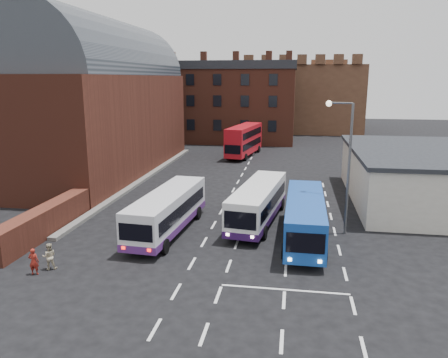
# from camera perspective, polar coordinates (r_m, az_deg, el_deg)

# --- Properties ---
(ground) EXTENTS (180.00, 180.00, 0.00)m
(ground) POSITION_cam_1_polar(r_m,az_deg,el_deg) (24.65, -3.78, -10.21)
(ground) COLOR black
(railway_station) EXTENTS (12.00, 28.00, 16.00)m
(railway_station) POSITION_cam_1_polar(r_m,az_deg,el_deg) (47.81, -16.72, 10.00)
(railway_station) COLOR #602B1E
(railway_station) RESTS_ON ground
(forecourt_wall) EXTENTS (1.20, 10.00, 1.80)m
(forecourt_wall) POSITION_cam_1_polar(r_m,az_deg,el_deg) (29.88, -22.42, -5.15)
(forecourt_wall) COLOR #602B1E
(forecourt_wall) RESTS_ON ground
(cream_building) EXTENTS (10.40, 16.40, 4.25)m
(cream_building) POSITION_cam_1_polar(r_m,az_deg,el_deg) (38.11, 23.91, 0.46)
(cream_building) COLOR beige
(cream_building) RESTS_ON ground
(brick_terrace) EXTENTS (22.00, 10.00, 11.00)m
(brick_terrace) POSITION_cam_1_polar(r_m,az_deg,el_deg) (69.09, -0.14, 9.54)
(brick_terrace) COLOR brown
(brick_terrace) RESTS_ON ground
(castle_keep) EXTENTS (22.00, 22.00, 12.00)m
(castle_keep) POSITION_cam_1_polar(r_m,az_deg,el_deg) (88.13, 9.88, 10.43)
(castle_keep) COLOR brown
(castle_keep) RESTS_ON ground
(bus_white_outbound) EXTENTS (2.98, 9.80, 2.63)m
(bus_white_outbound) POSITION_cam_1_polar(r_m,az_deg,el_deg) (28.19, -7.37, -3.90)
(bus_white_outbound) COLOR silver
(bus_white_outbound) RESTS_ON ground
(bus_white_inbound) EXTENTS (3.47, 9.84, 2.63)m
(bus_white_inbound) POSITION_cam_1_polar(r_m,az_deg,el_deg) (29.93, 4.49, -2.84)
(bus_white_inbound) COLOR white
(bus_white_inbound) RESTS_ON ground
(bus_blue) EXTENTS (2.55, 9.72, 2.64)m
(bus_blue) POSITION_cam_1_polar(r_m,az_deg,el_deg) (27.02, 10.52, -4.76)
(bus_blue) COLOR #1545A2
(bus_blue) RESTS_ON ground
(bus_red_double) EXTENTS (3.74, 9.92, 3.87)m
(bus_red_double) POSITION_cam_1_polar(r_m,az_deg,el_deg) (55.58, 2.63, 5.10)
(bus_red_double) COLOR red
(bus_red_double) RESTS_ON ground
(street_lamp) EXTENTS (1.65, 0.69, 8.39)m
(street_lamp) POSITION_cam_1_polar(r_m,az_deg,el_deg) (27.98, 15.51, 2.98)
(street_lamp) COLOR #555557
(street_lamp) RESTS_ON ground
(pedestrian_red) EXTENTS (0.55, 0.40, 1.40)m
(pedestrian_red) POSITION_cam_1_polar(r_m,az_deg,el_deg) (24.36, -23.60, -9.84)
(pedestrian_red) COLOR maroon
(pedestrian_red) RESTS_ON ground
(pedestrian_beige) EXTENTS (0.85, 0.77, 1.41)m
(pedestrian_beige) POSITION_cam_1_polar(r_m,az_deg,el_deg) (24.69, -21.86, -9.36)
(pedestrian_beige) COLOR tan
(pedestrian_beige) RESTS_ON ground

